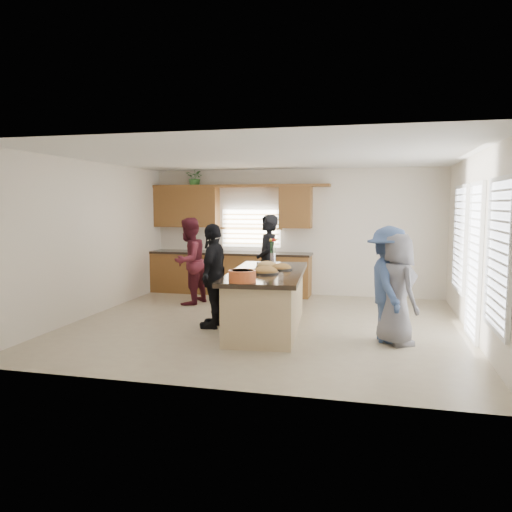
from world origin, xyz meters
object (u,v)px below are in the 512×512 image
(woman_left_back, at_px, (268,262))
(woman_right_front, at_px, (397,289))
(salad_bowl, at_px, (242,275))
(woman_left_front, at_px, (214,276))
(island, at_px, (267,302))
(woman_left_mid, at_px, (189,261))
(woman_right_back, at_px, (388,284))

(woman_left_back, relative_size, woman_right_front, 1.13)
(salad_bowl, bearing_deg, woman_left_front, 125.55)
(island, relative_size, woman_left_mid, 1.59)
(island, xyz_separation_m, woman_right_back, (1.89, -0.29, 0.40))
(woman_right_back, bearing_deg, island, 73.25)
(salad_bowl, bearing_deg, woman_right_front, 19.62)
(salad_bowl, bearing_deg, woman_right_back, 23.94)
(woman_left_mid, bearing_deg, woman_right_back, 75.81)
(woman_left_mid, bearing_deg, island, 62.72)
(woman_left_mid, relative_size, woman_right_front, 1.09)
(woman_left_back, xyz_separation_m, woman_right_front, (2.33, -1.94, -0.11))
(island, relative_size, woman_left_front, 1.62)
(woman_left_front, bearing_deg, woman_right_back, 84.13)
(woman_right_front, bearing_deg, woman_right_back, 12.02)
(woman_left_back, xyz_separation_m, woman_right_back, (2.21, -1.80, -0.06))
(salad_bowl, bearing_deg, island, 85.43)
(woman_left_back, bearing_deg, woman_right_front, 31.04)
(woman_left_mid, bearing_deg, woman_left_front, 44.89)
(salad_bowl, xyz_separation_m, woman_right_front, (2.10, 0.75, -0.23))
(salad_bowl, xyz_separation_m, woman_left_front, (-0.78, 1.10, -0.18))
(island, height_order, salad_bowl, salad_bowl)
(woman_left_mid, height_order, woman_right_back, woman_left_mid)
(woman_left_back, bearing_deg, salad_bowl, -14.45)
(woman_left_back, xyz_separation_m, woman_left_mid, (-1.65, 0.11, -0.04))
(woman_right_back, bearing_deg, woman_left_back, 42.82)
(woman_left_front, height_order, woman_right_front, woman_left_front)
(salad_bowl, relative_size, woman_left_back, 0.21)
(woman_left_back, distance_m, woman_left_front, 1.68)
(salad_bowl, height_order, woman_left_mid, woman_left_mid)
(salad_bowl, xyz_separation_m, woman_left_back, (-0.22, 2.69, -0.13))
(woman_left_front, bearing_deg, island, 93.57)
(salad_bowl, height_order, woman_right_back, woman_right_back)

